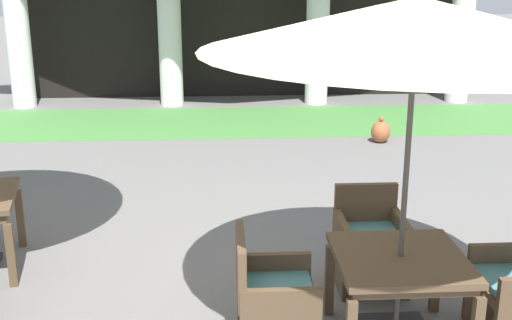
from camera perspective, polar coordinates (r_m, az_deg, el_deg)
ground_plane at (r=5.68m, az=2.69°, el=-12.39°), size 60.00×60.00×0.00m
lawn_strip at (r=11.83m, az=-0.67°, el=3.33°), size 11.65×2.35×0.01m
patio_table_near_foreground at (r=5.02m, az=12.27°, el=-9.02°), size 0.95×0.95×0.71m
patio_umbrella_near_foreground at (r=4.55m, az=13.64°, el=11.06°), size 2.91×2.91×2.61m
patio_chair_near_foreground_west at (r=4.96m, az=1.31°, el=-11.70°), size 0.58×0.64×0.89m
patio_chair_near_foreground_north at (r=5.93m, az=9.78°, el=-6.92°), size 0.59×0.59×0.86m
terracotta_urn at (r=10.63m, az=10.69°, el=2.41°), size 0.30×0.30×0.42m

